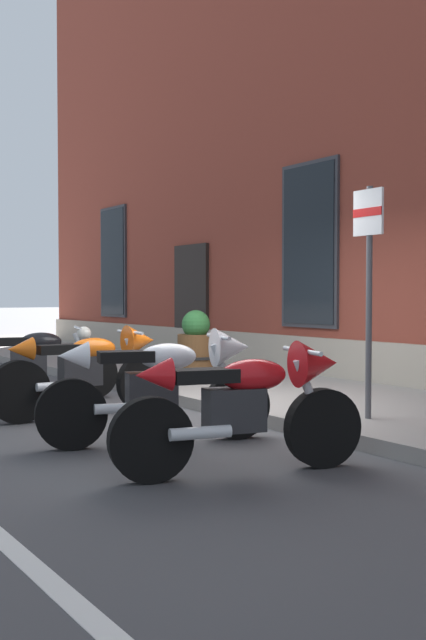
% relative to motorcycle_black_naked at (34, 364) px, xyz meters
% --- Properties ---
extents(ground_plane, '(140.00, 140.00, 0.00)m').
position_rel_motorcycle_black_naked_xyz_m(ground_plane, '(2.21, 1.26, -0.47)').
color(ground_plane, '#424244').
extents(sidewalk, '(28.96, 2.89, 0.14)m').
position_rel_motorcycle_black_naked_xyz_m(sidewalk, '(2.21, 2.71, -0.40)').
color(sidewalk, gray).
rests_on(sidewalk, ground_plane).
extents(motorcycle_black_naked, '(0.85, 2.07, 0.94)m').
position_rel_motorcycle_black_naked_xyz_m(motorcycle_black_naked, '(0.00, 0.00, 0.00)').
color(motorcycle_black_naked, black).
rests_on(motorcycle_black_naked, ground_plane).
extents(motorcycle_orange_sport, '(0.62, 2.11, 0.99)m').
position_rel_motorcycle_black_naked_xyz_m(motorcycle_orange_sport, '(1.42, 0.12, 0.07)').
color(motorcycle_orange_sport, black).
rests_on(motorcycle_orange_sport, ground_plane).
extents(motorcycle_white_sport, '(0.84, 2.07, 1.03)m').
position_rel_motorcycle_black_naked_xyz_m(motorcycle_white_sport, '(3.10, 0.07, 0.09)').
color(motorcycle_white_sport, black).
rests_on(motorcycle_white_sport, ground_plane).
extents(motorcycle_red_sport, '(0.77, 1.93, 0.99)m').
position_rel_motorcycle_black_naked_xyz_m(motorcycle_red_sport, '(4.37, 0.03, 0.07)').
color(motorcycle_red_sport, black).
rests_on(motorcycle_red_sport, ground_plane).
extents(parking_sign, '(0.36, 0.07, 2.24)m').
position_rel_motorcycle_black_naked_xyz_m(parking_sign, '(3.78, 1.93, 1.12)').
color(parking_sign, '#4C4C51').
rests_on(parking_sign, sidewalk).
extents(barrel_planter, '(0.55, 0.55, 0.99)m').
position_rel_motorcycle_black_naked_xyz_m(barrel_planter, '(0.28, 2.25, 0.11)').
color(barrel_planter, brown).
rests_on(barrel_planter, sidewalk).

